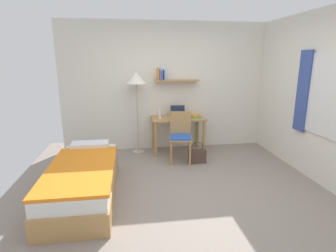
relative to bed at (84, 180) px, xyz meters
The scene contains 11 objects.
ground_plane 1.52m from the bed, ahead, with size 5.28×5.28×0.00m, color gray.
wall_back 2.69m from the bed, 52.72° to the left, with size 4.40×0.27×2.60m.
wall_right 3.68m from the bed, ahead, with size 0.10×4.40×2.60m.
bed is the anchor object (origin of this frame).
desk 2.33m from the bed, 45.37° to the left, with size 1.06×0.59×0.72m.
desk_chair 1.96m from the bed, 35.46° to the left, with size 0.47×0.46×0.92m.
standing_lamp 2.22m from the bed, 64.49° to the left, with size 0.39×0.39×1.62m.
laptop 2.43m from the bed, 46.43° to the left, with size 0.30×0.24×0.22m.
water_bottle 2.11m from the bed, 51.95° to the left, with size 0.06×0.06×0.21m, color silver.
book_stack 2.59m from the bed, 39.17° to the left, with size 0.20×0.23×0.06m.
handbag 2.10m from the bed, 27.35° to the left, with size 0.32×0.12×0.41m.
Camera 1 is at (-0.82, -3.47, 1.86)m, focal length 28.48 mm.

